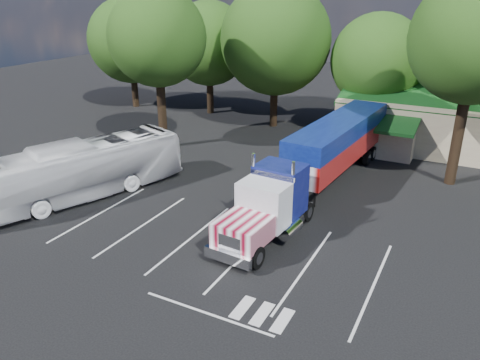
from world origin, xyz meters
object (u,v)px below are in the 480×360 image
at_px(semi_truck, 324,154).
at_px(woman, 284,208).
at_px(bicycle, 298,169).
at_px(tour_bus, 84,169).
at_px(silver_sedan, 445,149).

distance_m(semi_truck, woman, 5.71).
distance_m(woman, bicycle, 7.36).
bearing_deg(tour_bus, woman, 31.31).
bearing_deg(silver_sedan, bicycle, 118.84).
bearing_deg(bicycle, semi_truck, -46.15).
distance_m(woman, tour_bus, 12.83).
xyz_separation_m(woman, bicycle, (-1.82, 7.12, -0.34)).
bearing_deg(bicycle, woman, -85.57).
xyz_separation_m(semi_truck, tour_bus, (-13.02, -7.83, -0.66)).
relative_size(tour_bus, silver_sedan, 3.03).
bearing_deg(semi_truck, bicycle, 148.31).
bearing_deg(woman, bicycle, -14.11).
bearing_deg(tour_bus, bicycle, 62.07).
xyz_separation_m(bicycle, silver_sedan, (8.83, 8.92, 0.20)).
height_order(semi_truck, bicycle, semi_truck).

